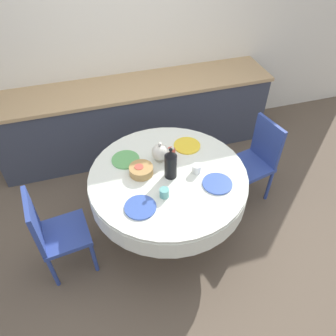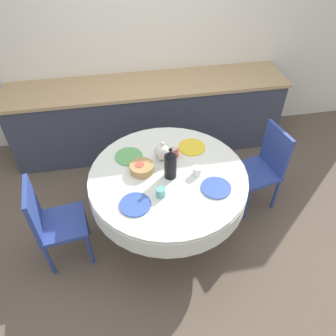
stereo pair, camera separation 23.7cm
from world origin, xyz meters
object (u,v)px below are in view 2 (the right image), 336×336
at_px(coffee_carafe, 170,164).
at_px(teapot, 163,152).
at_px(chair_right, 51,220).
at_px(chair_left, 263,165).

bearing_deg(coffee_carafe, teapot, 96.90).
bearing_deg(teapot, chair_right, -161.92).
bearing_deg(chair_right, chair_left, 92.57).
xyz_separation_m(chair_right, teapot, (1.03, 0.33, 0.34)).
xyz_separation_m(chair_left, chair_right, (-2.05, -0.34, 0.00)).
height_order(chair_left, chair_right, same).
distance_m(coffee_carafe, teapot, 0.23).
height_order(chair_left, teapot, teapot).
xyz_separation_m(chair_left, teapot, (-1.03, -0.01, 0.34)).
relative_size(chair_right, teapot, 4.34).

